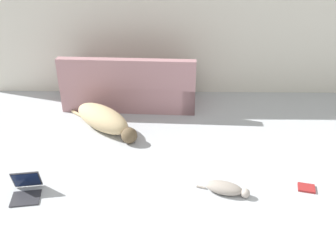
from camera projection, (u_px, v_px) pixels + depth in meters
wall_back at (196, 12)px, 6.04m from camera, size 7.30×0.06×2.77m
couch at (130, 89)px, 6.07m from camera, size 2.14×0.89×0.87m
dog at (104, 119)px, 5.38m from camera, size 1.18×1.09×0.34m
cat at (226, 188)px, 4.13m from camera, size 0.59×0.31×0.13m
laptop_open at (26, 187)px, 4.12m from camera, size 0.36×0.40×0.26m
book_red at (306, 188)px, 4.23m from camera, size 0.22×0.19×0.02m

